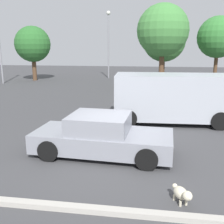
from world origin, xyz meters
TOP-DOWN VIEW (x-y plane):
  - ground_plane at (0.00, 0.00)m, footprint 80.00×80.00m
  - sedan_foreground at (-0.30, 0.15)m, footprint 4.41×2.09m
  - dog at (1.91, -2.33)m, footprint 0.42×0.61m
  - van_white at (2.09, 4.23)m, footprint 5.05×2.32m
  - pedestrian at (3.25, 6.82)m, footprint 0.56×0.33m
  - parking_curb at (0.00, -2.91)m, footprint 7.21×0.20m
  - light_post_near at (-3.53, 21.42)m, footprint 0.44×0.44m
  - tree_back_left at (7.85, 22.27)m, footprint 4.28×4.28m
  - tree_back_center at (-10.68, 18.27)m, footprint 3.53×3.53m
  - tree_back_right at (2.30, 20.44)m, footprint 4.30×4.30m
  - tree_far_right at (1.91, 14.24)m, footprint 4.04×4.04m

SIDE VIEW (x-z plane):
  - ground_plane at x=0.00m, z-range 0.00..0.00m
  - parking_curb at x=0.00m, z-range 0.00..0.12m
  - dog at x=1.91m, z-range 0.04..0.45m
  - sedan_foreground at x=-0.30m, z-range -0.05..1.24m
  - pedestrian at x=3.25m, z-range 0.16..1.87m
  - van_white at x=2.09m, z-range 0.09..2.25m
  - tree_back_center at x=-10.68m, z-range 0.90..6.28m
  - tree_back_right at x=2.30m, z-range 0.92..7.07m
  - tree_back_left at x=7.85m, z-range 1.08..7.55m
  - tree_far_right at x=1.91m, z-range 1.26..7.87m
  - light_post_near at x=-3.53m, z-range 1.19..8.20m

